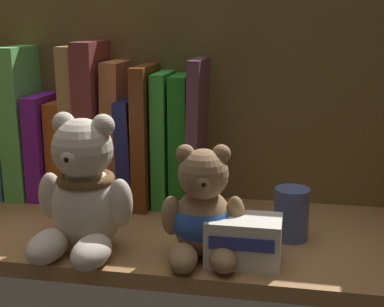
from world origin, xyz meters
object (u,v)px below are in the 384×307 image
at_px(book_3, 48,144).
at_px(book_12, 199,132).
at_px(book_6, 98,121).
at_px(pillar_candle, 291,214).
at_px(book_10, 166,137).
at_px(book_4, 65,148).
at_px(book_1, 10,140).
at_px(small_product_box, 244,240).
at_px(teddy_bear_larger, 83,194).
at_px(teddy_bear_smaller, 203,215).
at_px(book_5, 80,122).
at_px(book_11, 183,139).
at_px(book_7, 118,131).
at_px(book_2, 27,121).
at_px(book_8, 135,148).
at_px(book_9, 150,133).

relative_size(book_3, book_12, 0.73).
distance_m(book_6, pillar_candle, 0.34).
bearing_deg(book_10, book_4, 180.00).
bearing_deg(book_3, book_1, -180.00).
distance_m(book_1, small_product_box, 0.46).
xyz_separation_m(book_6, teddy_bear_larger, (0.06, -0.21, -0.05)).
height_order(book_1, teddy_bear_smaller, book_1).
relative_size(book_6, book_12, 1.10).
bearing_deg(pillar_candle, book_4, 161.52).
bearing_deg(book_5, book_11, -0.00).
distance_m(book_7, teddy_bear_smaller, 0.27).
distance_m(book_7, pillar_candle, 0.31).
bearing_deg(pillar_candle, teddy_bear_smaller, -143.10).
height_order(book_6, small_product_box, book_6).
height_order(book_1, book_5, book_5).
distance_m(book_4, book_6, 0.07).
bearing_deg(book_3, teddy_bear_smaller, -34.54).
bearing_deg(teddy_bear_smaller, book_10, 114.91).
relative_size(book_1, book_3, 1.05).
xyz_separation_m(book_6, book_12, (0.16, 0.00, -0.01)).
bearing_deg(book_1, small_product_box, -26.85).
height_order(book_4, book_5, book_5).
height_order(book_2, book_4, book_2).
distance_m(book_5, book_7, 0.06).
distance_m(book_4, pillar_candle, 0.39).
bearing_deg(book_8, book_1, -180.00).
relative_size(book_3, book_5, 0.68).
distance_m(book_10, pillar_candle, 0.24).
distance_m(book_10, book_11, 0.03).
bearing_deg(book_1, book_11, 0.00).
height_order(book_3, book_4, book_3).
height_order(book_7, pillar_candle, book_7).
height_order(book_7, book_8, book_7).
bearing_deg(book_9, book_7, 180.00).
bearing_deg(book_5, teddy_bear_smaller, -40.57).
bearing_deg(book_5, book_9, 0.00).
height_order(book_2, book_6, book_6).
xyz_separation_m(book_3, book_9, (0.17, 0.00, 0.02)).
xyz_separation_m(book_4, book_5, (0.03, 0.00, 0.04)).
bearing_deg(pillar_candle, book_7, 156.06).
xyz_separation_m(book_1, book_5, (0.12, 0.00, 0.03)).
bearing_deg(book_11, teddy_bear_smaller, -71.86).
height_order(book_4, teddy_bear_larger, teddy_bear_larger).
relative_size(teddy_bear_larger, small_product_box, 1.97).
distance_m(book_5, book_9, 0.12).
bearing_deg(book_8, teddy_bear_larger, -91.33).
bearing_deg(teddy_bear_smaller, book_3, 145.46).
relative_size(book_5, book_12, 1.07).
bearing_deg(book_10, book_12, 0.00).
bearing_deg(small_product_box, book_2, 151.12).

